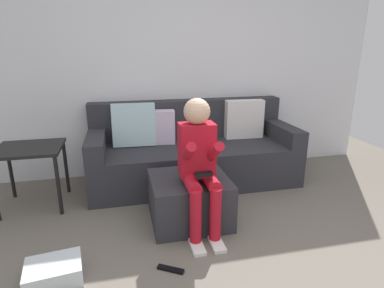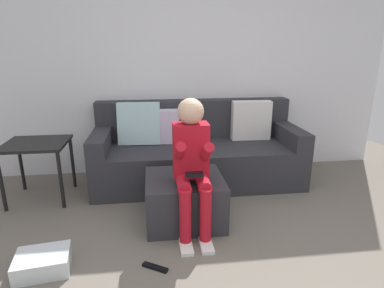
{
  "view_description": "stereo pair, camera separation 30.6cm",
  "coord_description": "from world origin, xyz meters",
  "px_view_note": "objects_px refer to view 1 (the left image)",
  "views": [
    {
      "loc": [
        -0.79,
        -1.54,
        1.54
      ],
      "look_at": [
        -0.1,
        1.45,
        0.6
      ],
      "focal_mm": 29.92,
      "sensor_mm": 36.0,
      "label": 1
    },
    {
      "loc": [
        -0.49,
        -1.59,
        1.54
      ],
      "look_at": [
        -0.1,
        1.45,
        0.6
      ],
      "focal_mm": 29.92,
      "sensor_mm": 36.0,
      "label": 2
    }
  ],
  "objects_px": {
    "couch_sectional": "(192,152)",
    "person_seated": "(199,158)",
    "storage_bin": "(54,272)",
    "side_table": "(30,156)",
    "ottoman": "(189,199)",
    "remote_near_ottoman": "(171,269)"
  },
  "relations": [
    {
      "from": "couch_sectional",
      "to": "ottoman",
      "type": "relative_size",
      "value": 3.42
    },
    {
      "from": "ottoman",
      "to": "person_seated",
      "type": "relative_size",
      "value": 0.6
    },
    {
      "from": "person_seated",
      "to": "couch_sectional",
      "type": "bearing_deg",
      "value": 80.18
    },
    {
      "from": "couch_sectional",
      "to": "remote_near_ottoman",
      "type": "height_order",
      "value": "couch_sectional"
    },
    {
      "from": "side_table",
      "to": "ottoman",
      "type": "bearing_deg",
      "value": -23.75
    },
    {
      "from": "person_seated",
      "to": "storage_bin",
      "type": "distance_m",
      "value": 1.33
    },
    {
      "from": "person_seated",
      "to": "side_table",
      "type": "relative_size",
      "value": 1.86
    },
    {
      "from": "couch_sectional",
      "to": "storage_bin",
      "type": "xyz_separation_m",
      "value": [
        -1.31,
        -1.49,
        -0.28
      ]
    },
    {
      "from": "ottoman",
      "to": "storage_bin",
      "type": "height_order",
      "value": "ottoman"
    },
    {
      "from": "person_seated",
      "to": "side_table",
      "type": "xyz_separation_m",
      "value": [
        -1.49,
        0.79,
        -0.13
      ]
    },
    {
      "from": "couch_sectional",
      "to": "storage_bin",
      "type": "relative_size",
      "value": 6.43
    },
    {
      "from": "person_seated",
      "to": "side_table",
      "type": "height_order",
      "value": "person_seated"
    },
    {
      "from": "person_seated",
      "to": "remote_near_ottoman",
      "type": "bearing_deg",
      "value": -123.83
    },
    {
      "from": "ottoman",
      "to": "remote_near_ottoman",
      "type": "xyz_separation_m",
      "value": [
        -0.28,
        -0.65,
        -0.2
      ]
    },
    {
      "from": "ottoman",
      "to": "storage_bin",
      "type": "xyz_separation_m",
      "value": [
        -1.07,
        -0.57,
        -0.14
      ]
    },
    {
      "from": "couch_sectional",
      "to": "side_table",
      "type": "distance_m",
      "value": 1.71
    },
    {
      "from": "ottoman",
      "to": "remote_near_ottoman",
      "type": "bearing_deg",
      "value": -113.43
    },
    {
      "from": "couch_sectional",
      "to": "person_seated",
      "type": "height_order",
      "value": "person_seated"
    },
    {
      "from": "couch_sectional",
      "to": "storage_bin",
      "type": "height_order",
      "value": "couch_sectional"
    },
    {
      "from": "person_seated",
      "to": "storage_bin",
      "type": "bearing_deg",
      "value": -159.83
    },
    {
      "from": "couch_sectional",
      "to": "ottoman",
      "type": "bearing_deg",
      "value": -104.27
    },
    {
      "from": "storage_bin",
      "to": "person_seated",
      "type": "bearing_deg",
      "value": 20.17
    }
  ]
}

